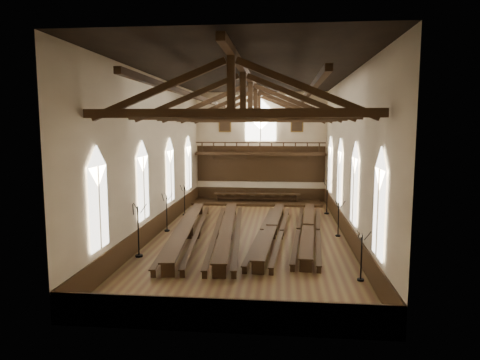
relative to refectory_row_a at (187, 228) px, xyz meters
The scene contains 21 objects.
ground 4.04m from the refectory_row_a, 12.71° to the left, with size 26.00×26.00×0.00m, color brown.
room_walls 7.10m from the refectory_row_a, 12.71° to the left, with size 26.00×26.00×26.00m.
wainscot_band 3.99m from the refectory_row_a, 12.71° to the left, with size 12.00×26.00×1.20m.
side_windows 5.09m from the refectory_row_a, 12.71° to the left, with size 11.85×19.80×4.50m.
end_window 15.78m from the refectory_row_a, 74.21° to the left, with size 2.80×0.12×3.80m.
minstrels_gallery 14.47m from the refectory_row_a, 73.95° to the left, with size 11.80×1.24×3.70m.
portraits 15.73m from the refectory_row_a, 74.21° to the left, with size 7.75×0.09×1.45m.
roof_trusses 8.61m from the refectory_row_a, 12.71° to the left, with size 11.70×25.70×2.80m.
refectory_row_a is the anchor object (origin of this frame).
refectory_row_b 2.50m from the refectory_row_a, ahead, with size 2.22×15.04×0.81m.
refectory_row_c 5.32m from the refectory_row_a, ahead, with size 2.02×14.57×0.76m.
refectory_row_d 7.68m from the refectory_row_a, ahead, with size 2.06×14.50×0.75m.
dais 12.83m from the refectory_row_a, 73.35° to the left, with size 11.40×3.00×0.20m, color #382311.
high_table 12.82m from the refectory_row_a, 73.35° to the left, with size 7.79×1.08×0.73m.
high_chairs 13.54m from the refectory_row_a, 74.26° to the left, with size 6.74×0.45×0.91m.
candelabrum_left_near 4.50m from the refectory_row_a, 111.61° to the right, with size 0.78×0.89×2.89m.
candelabrum_left_mid 2.20m from the refectory_row_a, 138.94° to the left, with size 0.74×0.77×2.55m.
candelabrum_left_far 6.85m from the refectory_row_a, 103.98° to the left, with size 0.72×0.69×2.39m.
candelabrum_right_near 11.55m from the refectory_row_a, 35.16° to the right, with size 0.62×0.70×2.29m.
candelabrum_right_mid 9.52m from the refectory_row_a, ahead, with size 0.65×0.70×2.29m.
candelabrum_right_far 12.48m from the refectory_row_a, 40.80° to the left, with size 0.82×0.80×2.74m.
Camera 1 is at (1.94, -26.47, 6.90)m, focal length 32.00 mm.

